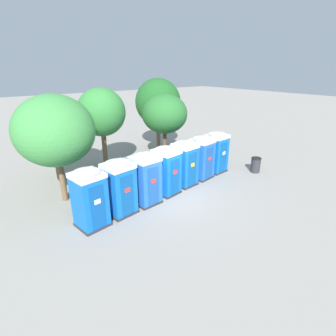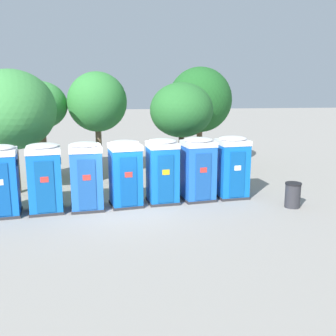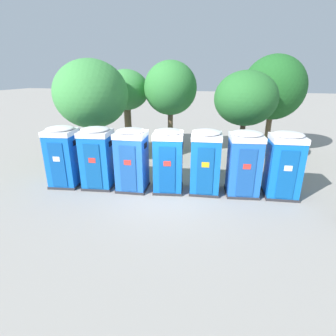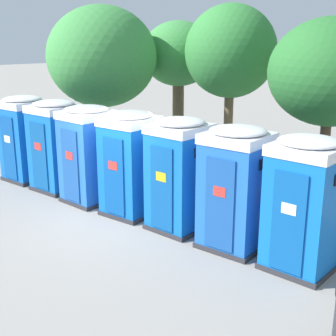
# 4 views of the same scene
# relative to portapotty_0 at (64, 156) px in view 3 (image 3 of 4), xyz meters

# --- Properties ---
(ground_plane) EXTENTS (120.00, 120.00, 0.00)m
(ground_plane) POSITION_rel_portapotty_0_xyz_m (4.43, 0.19, -1.28)
(ground_plane) COLOR gray
(portapotty_0) EXTENTS (1.36, 1.37, 2.54)m
(portapotty_0) POSITION_rel_portapotty_0_xyz_m (0.00, 0.00, 0.00)
(portapotty_0) COLOR #2D2D33
(portapotty_0) RESTS_ON ground
(portapotty_1) EXTENTS (1.39, 1.38, 2.54)m
(portapotty_1) POSITION_rel_portapotty_0_xyz_m (1.45, 0.23, -0.00)
(portapotty_1) COLOR #2D2D33
(portapotty_1) RESTS_ON ground
(portapotty_2) EXTENTS (1.32, 1.32, 2.54)m
(portapotty_2) POSITION_rel_portapotty_0_xyz_m (2.92, 0.35, -0.00)
(portapotty_2) COLOR #2D2D33
(portapotty_2) RESTS_ON ground
(portapotty_3) EXTENTS (1.37, 1.39, 2.54)m
(portapotty_3) POSITION_rel_portapotty_0_xyz_m (4.36, 0.62, 0.00)
(portapotty_3) COLOR #2D2D33
(portapotty_3) RESTS_ON ground
(portapotty_4) EXTENTS (1.30, 1.33, 2.54)m
(portapotty_4) POSITION_rel_portapotty_0_xyz_m (5.81, 0.88, 0.00)
(portapotty_4) COLOR #2D2D33
(portapotty_4) RESTS_ON ground
(portapotty_5) EXTENTS (1.41, 1.39, 2.54)m
(portapotty_5) POSITION_rel_portapotty_0_xyz_m (7.27, 1.07, -0.00)
(portapotty_5) COLOR #2D2D33
(portapotty_5) RESTS_ON ground
(portapotty_6) EXTENTS (1.34, 1.33, 2.54)m
(portapotty_6) POSITION_rel_portapotty_0_xyz_m (8.72, 1.28, -0.00)
(portapotty_6) COLOR #2D2D33
(portapotty_6) RESTS_ON ground
(street_tree_0) EXTENTS (3.02, 3.02, 4.69)m
(street_tree_0) POSITION_rel_portapotty_0_xyz_m (7.14, 4.61, 2.09)
(street_tree_0) COLOR brown
(street_tree_0) RESTS_ON ground
(street_tree_1) EXTENTS (2.65, 2.65, 4.76)m
(street_tree_1) POSITION_rel_portapotty_0_xyz_m (0.35, 5.93, 2.25)
(street_tree_1) COLOR brown
(street_tree_1) RESTS_ON ground
(street_tree_2) EXTENTS (3.63, 3.63, 5.22)m
(street_tree_2) POSITION_rel_portapotty_0_xyz_m (-0.24, 3.02, 2.26)
(street_tree_2) COLOR brown
(street_tree_2) RESTS_ON ground
(street_tree_3) EXTENTS (2.88, 2.88, 5.20)m
(street_tree_3) POSITION_rel_portapotty_0_xyz_m (3.14, 5.56, 2.45)
(street_tree_3) COLOR brown
(street_tree_3) RESTS_ON ground
(street_tree_4) EXTENTS (3.50, 3.50, 5.53)m
(street_tree_4) POSITION_rel_portapotty_0_xyz_m (8.64, 7.54, 2.46)
(street_tree_4) COLOR brown
(street_tree_4) RESTS_ON ground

